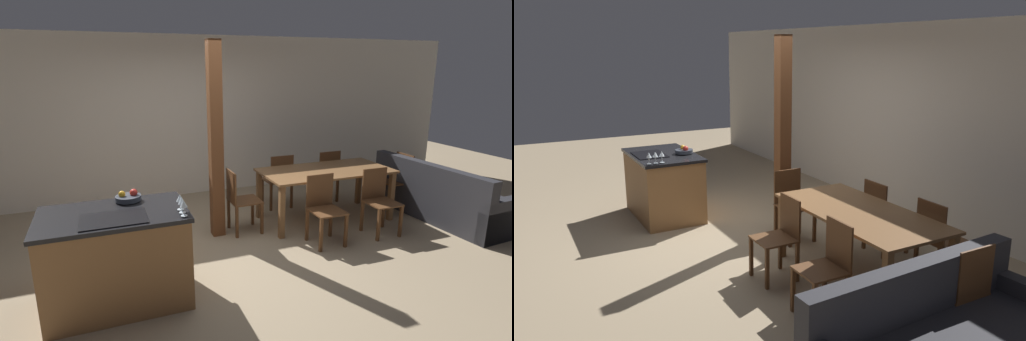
# 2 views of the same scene
# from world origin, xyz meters

# --- Properties ---
(ground_plane) EXTENTS (16.00, 16.00, 0.00)m
(ground_plane) POSITION_xyz_m (0.00, 0.00, 0.00)
(ground_plane) COLOR #9E896B
(wall_back) EXTENTS (11.20, 0.08, 2.70)m
(wall_back) POSITION_xyz_m (0.00, 2.53, 1.35)
(wall_back) COLOR silver
(wall_back) RESTS_ON ground_plane
(kitchen_island) EXTENTS (1.32, 0.84, 0.92)m
(kitchen_island) POSITION_xyz_m (-1.11, -0.59, 0.46)
(kitchen_island) COLOR olive
(kitchen_island) RESTS_ON ground_plane
(fruit_bowl) EXTENTS (0.25, 0.25, 0.11)m
(fruit_bowl) POSITION_xyz_m (-0.95, -0.32, 0.96)
(fruit_bowl) COLOR #383D47
(fruit_bowl) RESTS_ON kitchen_island
(wine_glass_near) EXTENTS (0.07, 0.07, 0.15)m
(wine_glass_near) POSITION_xyz_m (-0.53, -0.93, 1.03)
(wine_glass_near) COLOR silver
(wine_glass_near) RESTS_ON kitchen_island
(wine_glass_middle) EXTENTS (0.07, 0.07, 0.15)m
(wine_glass_middle) POSITION_xyz_m (-0.53, -0.85, 1.03)
(wine_glass_middle) COLOR silver
(wine_glass_middle) RESTS_ON kitchen_island
(wine_glass_far) EXTENTS (0.07, 0.07, 0.15)m
(wine_glass_far) POSITION_xyz_m (-0.53, -0.76, 1.03)
(wine_glass_far) COLOR silver
(wine_glass_far) RESTS_ON kitchen_island
(dining_table) EXTENTS (1.89, 0.92, 0.75)m
(dining_table) POSITION_xyz_m (1.83, 0.57, 0.66)
(dining_table) COLOR brown
(dining_table) RESTS_ON ground_plane
(dining_chair_near_left) EXTENTS (0.40, 0.40, 0.87)m
(dining_chair_near_left) POSITION_xyz_m (1.40, -0.12, 0.46)
(dining_chair_near_left) COLOR brown
(dining_chair_near_left) RESTS_ON ground_plane
(dining_chair_near_right) EXTENTS (0.40, 0.40, 0.87)m
(dining_chair_near_right) POSITION_xyz_m (2.25, -0.12, 0.46)
(dining_chair_near_right) COLOR brown
(dining_chair_near_right) RESTS_ON ground_plane
(dining_chair_far_left) EXTENTS (0.40, 0.40, 0.87)m
(dining_chair_far_left) POSITION_xyz_m (1.40, 1.26, 0.46)
(dining_chair_far_left) COLOR brown
(dining_chair_far_left) RESTS_ON ground_plane
(dining_chair_far_right) EXTENTS (0.40, 0.40, 0.87)m
(dining_chair_far_right) POSITION_xyz_m (2.25, 1.26, 0.46)
(dining_chair_far_right) COLOR brown
(dining_chair_far_right) RESTS_ON ground_plane
(dining_chair_head_end) EXTENTS (0.40, 0.40, 0.87)m
(dining_chair_head_end) POSITION_xyz_m (0.51, 0.57, 0.46)
(dining_chair_head_end) COLOR brown
(dining_chair_head_end) RESTS_ON ground_plane
(dining_chair_foot_end) EXTENTS (0.40, 0.40, 0.87)m
(dining_chair_foot_end) POSITION_xyz_m (3.14, 0.57, 0.46)
(dining_chair_foot_end) COLOR brown
(dining_chair_foot_end) RESTS_ON ground_plane
(couch) EXTENTS (0.99, 2.10, 0.85)m
(couch) POSITION_xyz_m (3.51, 0.01, 0.28)
(couch) COLOR #2D2D33
(couch) RESTS_ON ground_plane
(timber_post) EXTENTS (0.16, 0.16, 2.52)m
(timber_post) POSITION_xyz_m (0.20, 0.60, 1.26)
(timber_post) COLOR brown
(timber_post) RESTS_ON ground_plane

